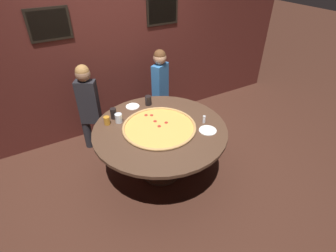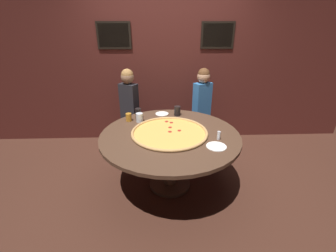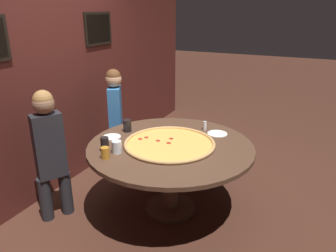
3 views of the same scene
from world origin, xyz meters
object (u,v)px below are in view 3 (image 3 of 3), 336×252
(white_plate_left_side, at_px, (217,134))
(drink_cup_far_right, at_px, (127,126))
(drink_cup_near_left, at_px, (105,144))
(diner_far_right, at_px, (49,149))
(white_plate_beside_cup, at_px, (112,137))
(drink_cup_centre_back, at_px, (105,153))
(drink_cup_far_left, at_px, (117,147))
(dining_table, at_px, (171,156))
(giant_pizza, at_px, (170,143))
(condiment_shaker, at_px, (205,126))
(diner_far_left, at_px, (115,114))

(white_plate_left_side, bearing_deg, drink_cup_far_right, 110.66)
(drink_cup_near_left, distance_m, diner_far_right, 0.55)
(drink_cup_near_left, bearing_deg, white_plate_beside_cup, 24.56)
(drink_cup_centre_back, xyz_separation_m, drink_cup_far_left, (0.14, -0.03, 0.01))
(drink_cup_near_left, bearing_deg, white_plate_left_side, -43.00)
(dining_table, distance_m, drink_cup_near_left, 0.66)
(white_plate_beside_cup, xyz_separation_m, diner_far_right, (-0.50, 0.36, 0.00))
(dining_table, relative_size, drink_cup_centre_back, 15.51)
(giant_pizza, relative_size, drink_cup_far_left, 7.78)
(drink_cup_far_right, bearing_deg, drink_cup_far_left, -158.14)
(dining_table, relative_size, condiment_shaker, 16.76)
(drink_cup_centre_back, distance_m, diner_far_right, 0.60)
(dining_table, xyz_separation_m, drink_cup_far_left, (-0.38, 0.37, 0.18))
(drink_cup_near_left, bearing_deg, diner_far_left, 28.96)
(dining_table, bearing_deg, giant_pizza, 125.38)
(white_plate_beside_cup, bearing_deg, drink_cup_far_left, -138.49)
(condiment_shaker, bearing_deg, drink_cup_far_right, 118.44)
(diner_far_right, relative_size, diner_far_left, 1.00)
(drink_cup_far_left, bearing_deg, white_plate_beside_cup, 41.51)
(white_plate_beside_cup, height_order, diner_far_left, diner_far_left)
(drink_cup_far_left, xyz_separation_m, diner_far_left, (0.93, 0.65, -0.05))
(drink_cup_centre_back, bearing_deg, white_plate_beside_cup, 28.12)
(giant_pizza, xyz_separation_m, drink_cup_centre_back, (-0.52, 0.39, 0.04))
(condiment_shaker, height_order, diner_far_left, diner_far_left)
(dining_table, relative_size, drink_cup_far_left, 14.12)
(diner_far_right, bearing_deg, dining_table, 151.23)
(diner_far_left, bearing_deg, drink_cup_far_right, 17.56)
(giant_pizza, distance_m, drink_cup_far_left, 0.52)
(giant_pizza, relative_size, diner_far_right, 0.68)
(white_plate_left_side, distance_m, condiment_shaker, 0.18)
(white_plate_left_side, bearing_deg, white_plate_beside_cup, 119.94)
(white_plate_beside_cup, bearing_deg, dining_table, -82.28)
(dining_table, relative_size, diner_far_right, 1.24)
(dining_table, bearing_deg, diner_far_left, 61.45)
(drink_cup_far_right, height_order, white_plate_left_side, drink_cup_far_right)
(white_plate_left_side, distance_m, diner_far_right, 1.69)
(drink_cup_centre_back, distance_m, white_plate_left_side, 1.23)
(drink_cup_near_left, bearing_deg, dining_table, -50.09)
(giant_pizza, relative_size, drink_cup_far_right, 6.79)
(giant_pizza, distance_m, diner_far_right, 1.15)
(white_plate_beside_cup, relative_size, diner_far_right, 0.14)
(drink_cup_far_right, distance_m, drink_cup_far_left, 0.55)
(drink_cup_centre_back, relative_size, white_plate_beside_cup, 0.56)
(drink_cup_far_right, bearing_deg, condiment_shaker, -61.56)
(drink_cup_far_right, bearing_deg, diner_far_left, 46.11)
(drink_cup_far_right, distance_m, drink_cup_centre_back, 0.68)
(giant_pizza, relative_size, condiment_shaker, 9.23)
(white_plate_left_side, relative_size, white_plate_beside_cup, 1.14)
(drink_cup_far_right, xyz_separation_m, drink_cup_centre_back, (-0.65, -0.18, -0.01))
(drink_cup_centre_back, relative_size, drink_cup_near_left, 0.75)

